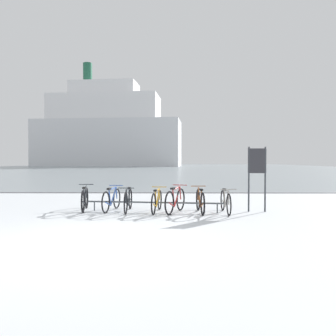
{
  "coord_description": "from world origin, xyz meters",
  "views": [
    {
      "loc": [
        1.53,
        -6.26,
        1.58
      ],
      "look_at": [
        1.37,
        6.56,
        1.27
      ],
      "focal_mm": 36.51,
      "sensor_mm": 36.0,
      "label": 1
    }
  ],
  "objects_px": {
    "bicycle_4": "(175,200)",
    "bicycle_5": "(200,201)",
    "bicycle_3": "(157,201)",
    "bicycle_6": "(226,202)",
    "info_sign": "(257,168)",
    "bicycle_2": "(128,200)",
    "bicycle_0": "(85,199)",
    "ferry_ship": "(108,131)",
    "bicycle_1": "(112,200)"
  },
  "relations": [
    {
      "from": "bicycle_1",
      "to": "ferry_ship",
      "type": "distance_m",
      "value": 78.23
    },
    {
      "from": "bicycle_2",
      "to": "bicycle_6",
      "type": "bearing_deg",
      "value": -5.46
    },
    {
      "from": "bicycle_3",
      "to": "bicycle_4",
      "type": "relative_size",
      "value": 1.05
    },
    {
      "from": "bicycle_1",
      "to": "info_sign",
      "type": "bearing_deg",
      "value": -1.72
    },
    {
      "from": "bicycle_3",
      "to": "ferry_ship",
      "type": "height_order",
      "value": "ferry_ship"
    },
    {
      "from": "bicycle_1",
      "to": "bicycle_5",
      "type": "height_order",
      "value": "bicycle_5"
    },
    {
      "from": "bicycle_5",
      "to": "info_sign",
      "type": "xyz_separation_m",
      "value": [
        1.74,
        0.28,
        0.99
      ]
    },
    {
      "from": "bicycle_1",
      "to": "bicycle_6",
      "type": "xyz_separation_m",
      "value": [
        3.46,
        -0.44,
        -0.01
      ]
    },
    {
      "from": "info_sign",
      "to": "bicycle_0",
      "type": "bearing_deg",
      "value": 178.17
    },
    {
      "from": "bicycle_3",
      "to": "bicycle_4",
      "type": "bearing_deg",
      "value": -6.73
    },
    {
      "from": "ferry_ship",
      "to": "bicycle_2",
      "type": "bearing_deg",
      "value": -78.83
    },
    {
      "from": "bicycle_6",
      "to": "ferry_ship",
      "type": "bearing_deg",
      "value": 103.21
    },
    {
      "from": "bicycle_3",
      "to": "bicycle_6",
      "type": "height_order",
      "value": "bicycle_6"
    },
    {
      "from": "bicycle_2",
      "to": "bicycle_5",
      "type": "relative_size",
      "value": 1.08
    },
    {
      "from": "bicycle_3",
      "to": "info_sign",
      "type": "relative_size",
      "value": 0.83
    },
    {
      "from": "bicycle_5",
      "to": "ferry_ship",
      "type": "relative_size",
      "value": 0.04
    },
    {
      "from": "bicycle_1",
      "to": "bicycle_4",
      "type": "relative_size",
      "value": 1.06
    },
    {
      "from": "bicycle_2",
      "to": "bicycle_5",
      "type": "distance_m",
      "value": 2.19
    },
    {
      "from": "bicycle_4",
      "to": "bicycle_1",
      "type": "bearing_deg",
      "value": 169.83
    },
    {
      "from": "bicycle_3",
      "to": "bicycle_0",
      "type": "bearing_deg",
      "value": 171.84
    },
    {
      "from": "ferry_ship",
      "to": "bicycle_3",
      "type": "bearing_deg",
      "value": -78.22
    },
    {
      "from": "bicycle_4",
      "to": "bicycle_6",
      "type": "relative_size",
      "value": 0.93
    },
    {
      "from": "bicycle_4",
      "to": "bicycle_6",
      "type": "distance_m",
      "value": 1.49
    },
    {
      "from": "info_sign",
      "to": "ferry_ship",
      "type": "bearing_deg",
      "value": 103.97
    },
    {
      "from": "info_sign",
      "to": "ferry_ship",
      "type": "distance_m",
      "value": 79.21
    },
    {
      "from": "bicycle_1",
      "to": "bicycle_3",
      "type": "relative_size",
      "value": 1.0
    },
    {
      "from": "bicycle_5",
      "to": "bicycle_6",
      "type": "height_order",
      "value": "bicycle_5"
    },
    {
      "from": "bicycle_5",
      "to": "bicycle_6",
      "type": "bearing_deg",
      "value": -2.42
    },
    {
      "from": "bicycle_3",
      "to": "ferry_ship",
      "type": "distance_m",
      "value": 78.78
    },
    {
      "from": "bicycle_4",
      "to": "bicycle_5",
      "type": "bearing_deg",
      "value": -4.5
    },
    {
      "from": "bicycle_2",
      "to": "info_sign",
      "type": "distance_m",
      "value": 4.04
    },
    {
      "from": "bicycle_6",
      "to": "ferry_ship",
      "type": "height_order",
      "value": "ferry_ship"
    },
    {
      "from": "bicycle_3",
      "to": "bicycle_1",
      "type": "bearing_deg",
      "value": 168.5
    },
    {
      "from": "bicycle_2",
      "to": "bicycle_6",
      "type": "relative_size",
      "value": 1.04
    },
    {
      "from": "bicycle_0",
      "to": "bicycle_4",
      "type": "height_order",
      "value": "bicycle_4"
    },
    {
      "from": "bicycle_3",
      "to": "bicycle_4",
      "type": "xyz_separation_m",
      "value": [
        0.56,
        -0.07,
        0.03
      ]
    },
    {
      "from": "bicycle_2",
      "to": "bicycle_6",
      "type": "xyz_separation_m",
      "value": [
        2.92,
        -0.28,
        -0.01
      ]
    },
    {
      "from": "ferry_ship",
      "to": "bicycle_4",
      "type": "bearing_deg",
      "value": -77.83
    },
    {
      "from": "bicycle_0",
      "to": "bicycle_2",
      "type": "height_order",
      "value": "bicycle_0"
    },
    {
      "from": "ferry_ship",
      "to": "bicycle_1",
      "type": "bearing_deg",
      "value": -79.2
    },
    {
      "from": "bicycle_6",
      "to": "info_sign",
      "type": "height_order",
      "value": "info_sign"
    },
    {
      "from": "bicycle_1",
      "to": "bicycle_6",
      "type": "relative_size",
      "value": 0.98
    },
    {
      "from": "bicycle_0",
      "to": "bicycle_6",
      "type": "distance_m",
      "value": 4.32
    },
    {
      "from": "bicycle_6",
      "to": "bicycle_1",
      "type": "bearing_deg",
      "value": 172.69
    },
    {
      "from": "info_sign",
      "to": "bicycle_2",
      "type": "bearing_deg",
      "value": -179.55
    },
    {
      "from": "bicycle_4",
      "to": "bicycle_3",
      "type": "bearing_deg",
      "value": 173.27
    },
    {
      "from": "bicycle_4",
      "to": "info_sign",
      "type": "relative_size",
      "value": 0.79
    },
    {
      "from": "bicycle_6",
      "to": "bicycle_0",
      "type": "bearing_deg",
      "value": 173.64
    },
    {
      "from": "bicycle_0",
      "to": "bicycle_3",
      "type": "bearing_deg",
      "value": -8.16
    },
    {
      "from": "bicycle_5",
      "to": "ferry_ship",
      "type": "distance_m",
      "value": 79.17
    }
  ]
}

